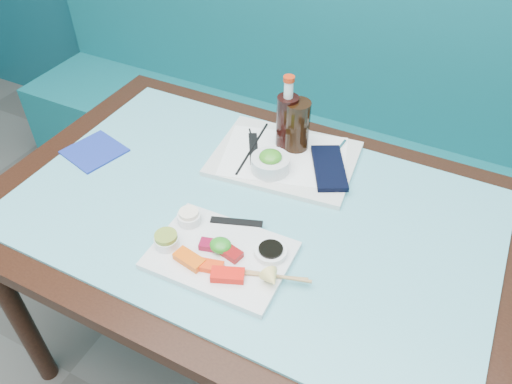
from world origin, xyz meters
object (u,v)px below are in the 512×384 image
at_px(dining_table, 252,233).
at_px(booth_bench, 344,151).
at_px(sashimi_plate, 221,255).
at_px(blue_napkin, 94,151).
at_px(seaweed_bowl, 270,164).
at_px(cola_bottle_body, 287,124).
at_px(serving_tray, 285,158).
at_px(cola_glass, 297,126).

bearing_deg(dining_table, booth_bench, 90.00).
relative_size(sashimi_plate, blue_napkin, 2.13).
relative_size(dining_table, seaweed_bowl, 12.98).
bearing_deg(seaweed_bowl, blue_napkin, -164.22).
bearing_deg(sashimi_plate, dining_table, 92.05).
bearing_deg(blue_napkin, seaweed_bowl, 15.78).
relative_size(booth_bench, blue_napkin, 20.13).
distance_m(dining_table, cola_bottle_body, 0.33).
relative_size(booth_bench, seaweed_bowl, 27.82).
xyz_separation_m(serving_tray, blue_napkin, (-0.52, -0.22, -0.00)).
bearing_deg(cola_glass, sashimi_plate, -88.76).
xyz_separation_m(cola_bottle_body, blue_napkin, (-0.50, -0.27, -0.08)).
xyz_separation_m(cola_glass, cola_bottle_body, (-0.03, -0.00, -0.00)).
height_order(cola_bottle_body, blue_napkin, cola_bottle_body).
bearing_deg(cola_bottle_body, serving_tray, -69.12).
distance_m(sashimi_plate, cola_bottle_body, 0.46).
xyz_separation_m(seaweed_bowl, cola_glass, (0.02, 0.13, 0.05)).
bearing_deg(sashimi_plate, serving_tray, 91.41).
xyz_separation_m(serving_tray, seaweed_bowl, (-0.01, -0.07, 0.03)).
bearing_deg(cola_glass, dining_table, -90.24).
height_order(cola_glass, blue_napkin, cola_glass).
bearing_deg(dining_table, blue_napkin, 179.73).
xyz_separation_m(booth_bench, cola_glass, (0.00, -0.56, 0.47)).
bearing_deg(dining_table, seaweed_bowl, 97.38).
bearing_deg(sashimi_plate, blue_napkin, 159.61).
relative_size(serving_tray, seaweed_bowl, 3.70).
relative_size(dining_table, sashimi_plate, 4.41).
bearing_deg(seaweed_bowl, sashimi_plate, -84.79).
relative_size(booth_bench, dining_table, 2.14).
bearing_deg(serving_tray, sashimi_plate, -93.30).
bearing_deg(booth_bench, dining_table, -90.00).
distance_m(cola_bottle_body, blue_napkin, 0.57).
xyz_separation_m(dining_table, blue_napkin, (-0.53, 0.00, 0.09)).
bearing_deg(cola_glass, booth_bench, 90.12).
bearing_deg(blue_napkin, booth_bench, 57.88).
distance_m(serving_tray, blue_napkin, 0.56).
relative_size(serving_tray, blue_napkin, 2.67).
bearing_deg(seaweed_bowl, cola_bottle_body, 94.62).
bearing_deg(dining_table, cola_glass, 89.76).
relative_size(sashimi_plate, cola_glass, 2.09).
bearing_deg(booth_bench, sashimi_plate, -89.38).
relative_size(seaweed_bowl, cola_bottle_body, 0.61).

